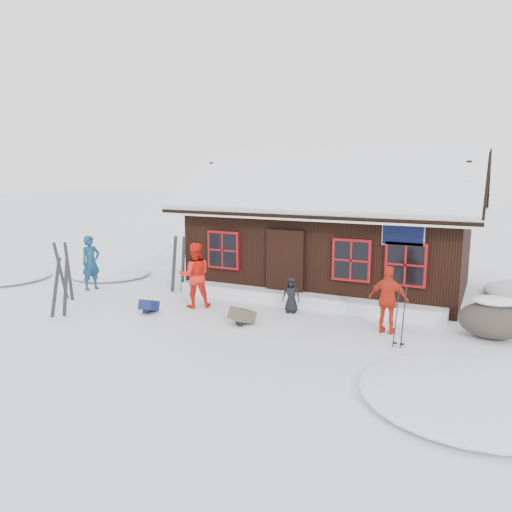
# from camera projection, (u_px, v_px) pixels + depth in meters

# --- Properties ---
(ground) EXTENTS (120.00, 120.00, 0.00)m
(ground) POSITION_uv_depth(u_px,v_px,m) (215.00, 320.00, 12.50)
(ground) COLOR white
(ground) RESTS_ON ground
(mountain_hut) EXTENTS (8.90, 6.09, 4.42)m
(mountain_hut) POSITION_uv_depth(u_px,v_px,m) (333.00, 237.00, 16.02)
(mountain_hut) COLOR black
(mountain_hut) RESTS_ON ground
(snow_drift) EXTENTS (7.60, 0.60, 0.35)m
(snow_drift) POSITION_uv_depth(u_px,v_px,m) (302.00, 299.00, 13.84)
(snow_drift) COLOR white
(snow_drift) RESTS_ON ground
(snow_mounds) EXTENTS (20.60, 13.20, 0.48)m
(snow_mounds) POSITION_uv_depth(u_px,v_px,m) (303.00, 309.00, 13.46)
(snow_mounds) COLOR white
(snow_mounds) RESTS_ON ground
(skier_teal) EXTENTS (0.55, 0.70, 1.71)m
(skier_teal) POSITION_uv_depth(u_px,v_px,m) (91.00, 263.00, 15.55)
(skier_teal) COLOR navy
(skier_teal) RESTS_ON ground
(skier_orange_left) EXTENTS (1.09, 1.05, 1.78)m
(skier_orange_left) POSITION_uv_depth(u_px,v_px,m) (195.00, 275.00, 13.57)
(skier_orange_left) COLOR red
(skier_orange_left) RESTS_ON ground
(skier_orange_right) EXTENTS (0.95, 0.45, 1.58)m
(skier_orange_right) POSITION_uv_depth(u_px,v_px,m) (388.00, 300.00, 11.39)
(skier_orange_right) COLOR red
(skier_orange_right) RESTS_ON ground
(skier_crouched) EXTENTS (0.50, 0.37, 0.95)m
(skier_crouched) POSITION_uv_depth(u_px,v_px,m) (291.00, 295.00, 13.10)
(skier_crouched) COLOR black
(skier_crouched) RESTS_ON ground
(boulder) EXTENTS (1.48, 1.11, 0.86)m
(boulder) POSITION_uv_depth(u_px,v_px,m) (493.00, 319.00, 11.12)
(boulder) COLOR #453D37
(boulder) RESTS_ON ground
(ski_pair_left) EXTENTS (0.58, 0.26, 1.60)m
(ski_pair_left) POSITION_uv_depth(u_px,v_px,m) (61.00, 288.00, 12.68)
(ski_pair_left) COLOR black
(ski_pair_left) RESTS_ON ground
(ski_pair_mid) EXTENTS (0.63, 0.20, 1.72)m
(ski_pair_mid) POSITION_uv_depth(u_px,v_px,m) (65.00, 271.00, 14.43)
(ski_pair_mid) COLOR black
(ski_pair_mid) RESTS_ON ground
(ski_pair_right) EXTENTS (0.52, 0.19, 1.79)m
(ski_pair_right) POSITION_uv_depth(u_px,v_px,m) (179.00, 265.00, 15.26)
(ski_pair_right) COLOR black
(ski_pair_right) RESTS_ON ground
(ski_poles) EXTENTS (0.25, 0.12, 1.39)m
(ski_poles) POSITION_uv_depth(u_px,v_px,m) (400.00, 318.00, 10.51)
(ski_poles) COLOR black
(ski_poles) RESTS_ON ground
(backpack_blue) EXTENTS (0.44, 0.54, 0.27)m
(backpack_blue) POSITION_uv_depth(u_px,v_px,m) (149.00, 308.00, 13.14)
(backpack_blue) COLOR navy
(backpack_blue) RESTS_ON ground
(backpack_olive) EXTENTS (0.61, 0.67, 0.30)m
(backpack_olive) POSITION_uv_depth(u_px,v_px,m) (242.00, 318.00, 12.17)
(backpack_olive) COLOR #4B4935
(backpack_olive) RESTS_ON ground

